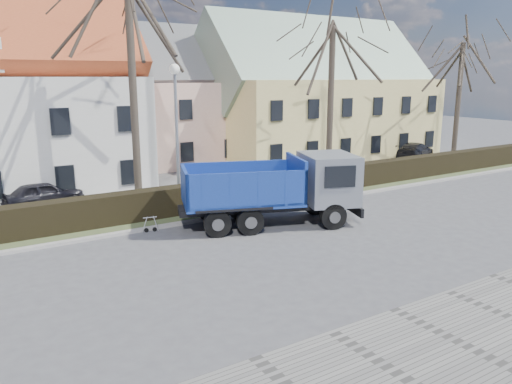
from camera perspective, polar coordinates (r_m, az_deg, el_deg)
ground at (r=18.58m, az=1.60°, el=-6.48°), size 120.00×120.00×0.00m
sidewalk_near at (r=13.04m, az=23.84°, el=-16.39°), size 80.00×5.00×0.08m
curb_far at (r=22.34m, az=-4.99°, el=-2.98°), size 80.00×0.30×0.12m
grass_strip at (r=23.73m, az=-6.77°, el=-2.09°), size 80.00×3.00×0.10m
hedge at (r=23.40m, az=-6.60°, el=-0.78°), size 60.00×0.90×1.30m
building_pink at (r=37.24m, az=-10.64°, el=9.43°), size 10.80×8.80×8.00m
building_yellow at (r=40.77m, az=7.10°, el=10.20°), size 18.80×10.80×8.50m
tree_1 at (r=24.30m, az=-13.96°, el=12.95°), size 9.20×9.20×12.65m
tree_2 at (r=30.36m, az=8.56°, el=11.57°), size 8.00×8.00×11.00m
tree_3 at (r=39.26m, az=22.20°, el=10.67°), size 7.60×7.60×10.45m
dump_truck at (r=21.02m, az=1.02°, el=0.22°), size 8.23×5.30×3.09m
streetlight at (r=23.59m, az=-9.02°, el=6.12°), size 0.54×0.54×6.86m
cart_frame at (r=20.82m, az=-12.60°, el=-3.60°), size 0.85×0.58×0.72m
parked_car_a at (r=26.41m, az=-23.15°, el=-0.18°), size 3.97×2.09×1.29m
parked_car_b at (r=40.35m, az=17.69°, el=4.51°), size 4.83×3.40×1.30m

